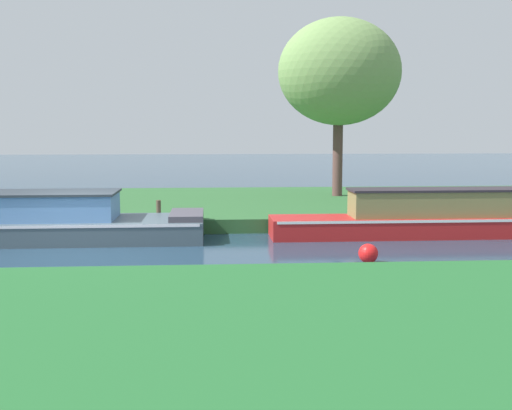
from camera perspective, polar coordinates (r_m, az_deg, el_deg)
The scene contains 7 objects.
ground_plane at distance 16.45m, azimuth -15.04°, elevation -3.73°, with size 120.00×120.00×0.00m, color #213B51.
riverbank_far at distance 23.26m, azimuth -11.83°, elevation -0.14°, with size 72.00×10.00×0.40m, color #2A5C2D.
slate_barge at distance 17.77m, azimuth -17.90°, elevation -1.34°, with size 7.71×2.26×1.30m.
red_narrowboat at distance 18.58m, azimuth 17.66°, elevation -0.90°, with size 9.74×1.44×1.31m.
willow_tree_left at distance 24.55m, azimuth 7.39°, elevation 11.54°, with size 4.58×3.54×6.60m.
mooring_post_near at distance 18.45m, azimuth -8.58°, elevation -0.39°, with size 0.13×0.13×0.52m, color #4A3C2D.
channel_buoy at distance 14.35m, azimuth 9.87°, elevation -4.23°, with size 0.43×0.43×0.43m, color red.
Camera 1 is at (3.12, -15.89, 2.92)m, focal length 45.37 mm.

